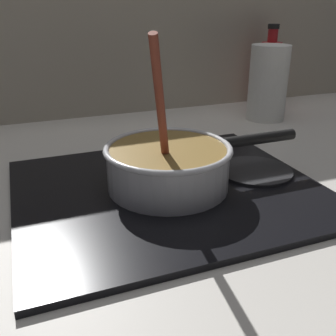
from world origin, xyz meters
TOP-DOWN VIEW (x-y plane):
  - ground at (0.00, 0.00)m, footprint 2.40×1.60m
  - backsplash_wall at (0.00, 0.79)m, footprint 2.40×0.02m
  - hob_plate at (0.03, 0.19)m, footprint 0.56×0.48m
  - burner_ring at (0.03, 0.19)m, footprint 0.20×0.20m
  - spare_burner at (0.23, 0.19)m, footprint 0.15×0.15m
  - cooking_pan at (0.04, 0.19)m, footprint 0.39×0.24m
  - sauce_bottle at (0.60, 0.70)m, footprint 0.07×0.07m
  - paper_towel_roll at (0.50, 0.56)m, footprint 0.11×0.11m

SIDE VIEW (x-z plane):
  - ground at x=0.00m, z-range -0.04..0.00m
  - hob_plate at x=0.03m, z-range 0.00..0.01m
  - spare_burner at x=0.23m, z-range 0.01..0.02m
  - burner_ring at x=0.03m, z-range 0.01..0.02m
  - cooking_pan at x=0.04m, z-range -0.09..0.20m
  - paper_towel_roll at x=0.50m, z-range 0.00..0.22m
  - sauce_bottle at x=0.60m, z-range -0.02..0.25m
  - backsplash_wall at x=0.00m, z-range 0.00..0.55m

